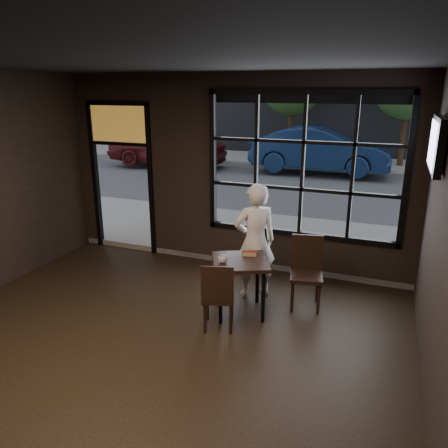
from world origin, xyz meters
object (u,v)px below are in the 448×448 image
at_px(man, 255,241).
at_px(chair_near, 219,294).
at_px(cafe_table, 240,286).
at_px(navy_car, 320,150).

bearing_deg(man, chair_near, 47.56).
distance_m(cafe_table, man, 0.73).
bearing_deg(chair_near, cafe_table, -122.49).
xyz_separation_m(cafe_table, chair_near, (-0.12, -0.46, 0.07)).
height_order(chair_near, navy_car, navy_car).
bearing_deg(navy_car, chair_near, -177.93).
distance_m(man, navy_car, 9.91).
bearing_deg(chair_near, man, -115.67).
height_order(chair_near, man, man).
distance_m(chair_near, man, 1.11).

